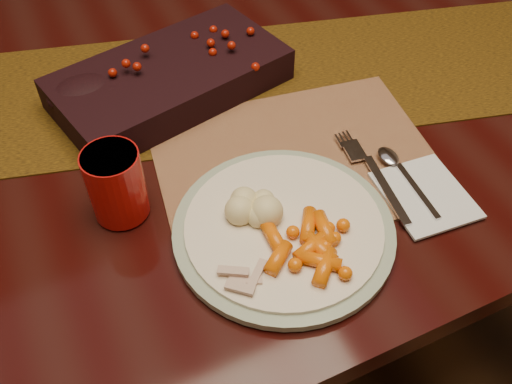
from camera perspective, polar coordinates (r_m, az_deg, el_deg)
name	(u,v)px	position (r m, az deg, el deg)	size (l,w,h in m)	color
floor	(224,326)	(1.53, -3.23, -13.24)	(5.00, 5.00, 0.00)	black
dining_table	(217,239)	(1.22, -3.97, -4.71)	(1.80, 1.00, 0.75)	black
table_runner	(166,91)	(0.98, -8.97, 9.98)	(1.56, 0.32, 0.00)	#472803
centerpiece	(169,74)	(0.95, -8.65, 11.57)	(0.37, 0.19, 0.07)	black
placemat_main	(296,159)	(0.84, 3.99, 3.28)	(0.40, 0.30, 0.00)	brown
dinner_plate	(284,228)	(0.74, 2.78, -3.66)	(0.29, 0.29, 0.02)	beige
baby_carrots	(307,248)	(0.70, 5.12, -5.63)	(0.10, 0.09, 0.02)	#E05C04
mashed_potatoes	(252,203)	(0.73, -0.42, -1.15)	(0.08, 0.07, 0.04)	#D3C47B
turkey_shreds	(248,275)	(0.68, -0.78, -8.31)	(0.07, 0.06, 0.02)	tan
napkin	(425,195)	(0.82, 16.55, -0.28)	(0.11, 0.13, 0.00)	silver
fork	(378,179)	(0.82, 12.10, 1.30)	(0.03, 0.17, 0.00)	silver
spoon	(408,179)	(0.83, 14.95, 1.24)	(0.03, 0.14, 0.00)	white
red_cup	(116,184)	(0.76, -13.83, 0.77)	(0.07, 0.07, 0.10)	#9F0E0C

